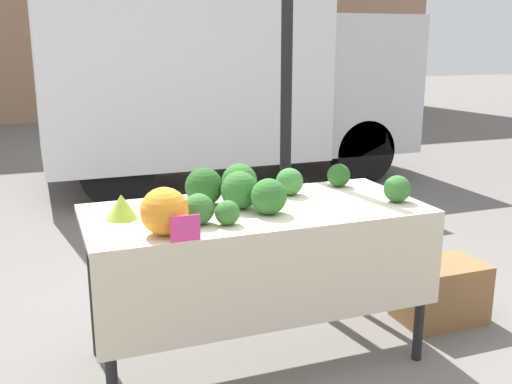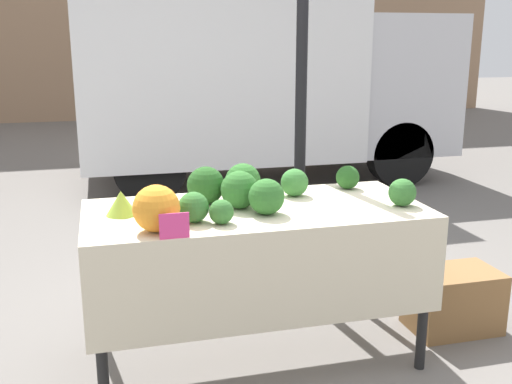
% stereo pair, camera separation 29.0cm
% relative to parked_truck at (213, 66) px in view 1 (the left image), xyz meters
% --- Properties ---
extents(ground_plane, '(40.00, 40.00, 0.00)m').
position_rel_parked_truck_xyz_m(ground_plane, '(-0.99, -4.02, -1.30)').
color(ground_plane, slate).
extents(tent_pole, '(0.07, 0.07, 2.33)m').
position_rel_parked_truck_xyz_m(tent_pole, '(-0.51, -3.27, -0.14)').
color(tent_pole, black).
rests_on(tent_pole, ground_plane).
extents(parked_truck, '(4.14, 1.96, 2.47)m').
position_rel_parked_truck_xyz_m(parked_truck, '(0.00, 0.00, 0.00)').
color(parked_truck, white).
rests_on(parked_truck, ground_plane).
extents(market_table, '(1.65, 0.75, 0.80)m').
position_rel_parked_truck_xyz_m(market_table, '(-0.99, -4.08, -0.61)').
color(market_table, beige).
rests_on(market_table, ground_plane).
extents(orange_cauliflower, '(0.20, 0.20, 0.20)m').
position_rel_parked_truck_xyz_m(orange_cauliflower, '(-1.49, -4.27, -0.40)').
color(orange_cauliflower, orange).
rests_on(orange_cauliflower, market_table).
extents(romanesco_head, '(0.15, 0.15, 0.12)m').
position_rel_parked_truck_xyz_m(romanesco_head, '(-1.63, -3.98, -0.44)').
color(romanesco_head, '#93B238').
rests_on(romanesco_head, market_table).
extents(broccoli_head_0, '(0.14, 0.14, 0.14)m').
position_rel_parked_truck_xyz_m(broccoli_head_0, '(-0.74, -3.85, -0.43)').
color(broccoli_head_0, '#387533').
rests_on(broccoli_head_0, market_table).
extents(broccoli_head_1, '(0.18, 0.18, 0.18)m').
position_rel_parked_truck_xyz_m(broccoli_head_1, '(-1.01, -3.83, -0.41)').
color(broccoli_head_1, '#2D6628').
rests_on(broccoli_head_1, market_table).
extents(broccoli_head_2, '(0.17, 0.17, 0.17)m').
position_rel_parked_truck_xyz_m(broccoli_head_2, '(-0.97, -4.14, -0.42)').
color(broccoli_head_2, '#2D6628').
rests_on(broccoli_head_2, market_table).
extents(broccoli_head_3, '(0.13, 0.13, 0.13)m').
position_rel_parked_truck_xyz_m(broccoli_head_3, '(-0.40, -3.77, -0.44)').
color(broccoli_head_3, '#23511E').
rests_on(broccoli_head_3, market_table).
extents(broccoli_head_4, '(0.11, 0.11, 0.11)m').
position_rel_parked_truck_xyz_m(broccoli_head_4, '(-1.20, -4.23, -0.44)').
color(broccoli_head_4, '#336B2D').
rests_on(broccoli_head_4, market_table).
extents(broccoli_head_5, '(0.14, 0.14, 0.14)m').
position_rel_parked_truck_xyz_m(broccoli_head_5, '(-1.32, -4.18, -0.43)').
color(broccoli_head_5, '#336B2D').
rests_on(broccoli_head_5, market_table).
extents(broccoli_head_6, '(0.19, 0.19, 0.19)m').
position_rel_parked_truck_xyz_m(broccoli_head_6, '(-1.21, -3.88, -0.41)').
color(broccoli_head_6, '#23511E').
rests_on(broccoli_head_6, market_table).
extents(broccoli_head_7, '(0.18, 0.18, 0.18)m').
position_rel_parked_truck_xyz_m(broccoli_head_7, '(-1.07, -4.00, -0.41)').
color(broccoli_head_7, '#2D6628').
rests_on(broccoli_head_7, market_table).
extents(broccoli_head_8, '(0.14, 0.14, 0.14)m').
position_rel_parked_truck_xyz_m(broccoli_head_8, '(-0.28, -4.16, -0.43)').
color(broccoli_head_8, '#336B2D').
rests_on(broccoli_head_8, market_table).
extents(price_sign, '(0.12, 0.01, 0.11)m').
position_rel_parked_truck_xyz_m(price_sign, '(-1.43, -4.38, -0.45)').
color(price_sign, '#E53D84').
rests_on(price_sign, market_table).
extents(produce_crate, '(0.49, 0.33, 0.35)m').
position_rel_parked_truck_xyz_m(produce_crate, '(0.17, -4.00, -1.13)').
color(produce_crate, olive).
rests_on(produce_crate, ground_plane).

